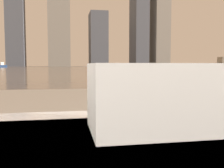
% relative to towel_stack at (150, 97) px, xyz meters
% --- Properties ---
extents(towel_stack, '(0.28, 0.20, 0.16)m').
position_rel_towel_stack_xyz_m(towel_stack, '(0.00, 0.00, 0.00)').
color(towel_stack, white).
rests_on(towel_stack, bathtub).
extents(harbor_water, '(180.00, 110.00, 0.01)m').
position_rel_towel_stack_xyz_m(harbor_water, '(0.10, 61.22, -0.56)').
color(harbor_water, gray).
rests_on(harbor_water, ground_plane).
extents(harbor_boat_1, '(2.80, 5.93, 2.14)m').
position_rel_towel_stack_xyz_m(harbor_boat_1, '(28.26, 41.14, 0.20)').
color(harbor_boat_1, '#2D2D33').
rests_on(harbor_boat_1, harbor_water).
extents(harbor_boat_2, '(2.55, 3.96, 1.41)m').
position_rel_towel_stack_xyz_m(harbor_boat_2, '(-17.35, 69.56, -0.06)').
color(harbor_boat_2, navy).
rests_on(harbor_boat_2, harbor_water).
extents(skyline_tower_1, '(7.75, 6.33, 57.05)m').
position_rel_towel_stack_xyz_m(skyline_tower_1, '(-22.42, 117.22, 27.96)').
color(skyline_tower_1, '#4C515B').
rests_on(skyline_tower_1, ground_plane).
extents(skyline_tower_3, '(8.02, 12.15, 24.98)m').
position_rel_towel_stack_xyz_m(skyline_tower_3, '(14.49, 117.22, 11.92)').
color(skyline_tower_3, '#4C515B').
rests_on(skyline_tower_3, ground_plane).
extents(skyline_tower_4, '(6.33, 13.22, 40.02)m').
position_rel_towel_stack_xyz_m(skyline_tower_4, '(34.36, 117.22, 19.44)').
color(skyline_tower_4, '#4C515B').
rests_on(skyline_tower_4, ground_plane).
extents(skyline_tower_5, '(7.13, 11.79, 38.80)m').
position_rel_towel_stack_xyz_m(skyline_tower_5, '(44.76, 117.22, 18.83)').
color(skyline_tower_5, gray).
rests_on(skyline_tower_5, ground_plane).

